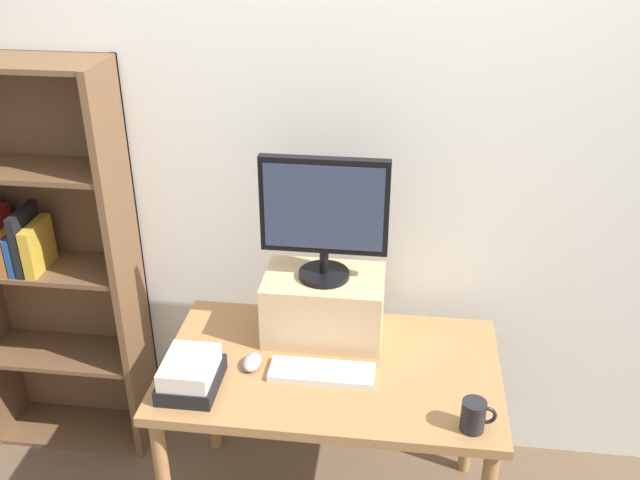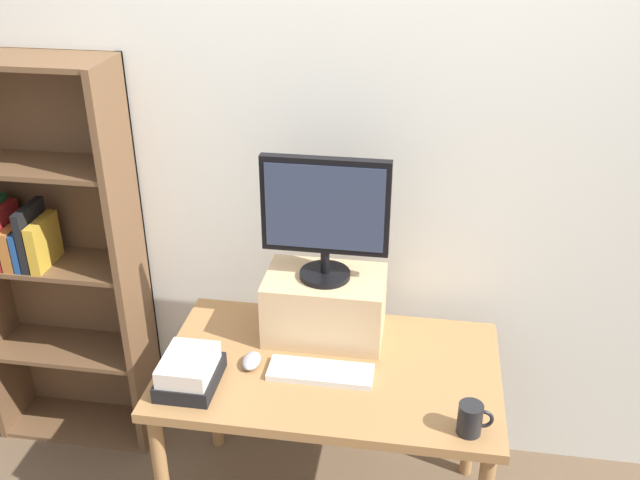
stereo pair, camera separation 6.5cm
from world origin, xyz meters
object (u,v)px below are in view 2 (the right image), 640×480
object	(u,v)px
desk	(330,384)
coffee_mug	(471,419)
computer_mouse	(252,361)
riser_box	(325,305)
book_stack	(189,371)
keyboard	(321,372)
bookshelf_unit	(52,257)
computer_monitor	(325,214)

from	to	relation	value
desk	coffee_mug	size ratio (longest dim) A/B	10.72
desk	computer_mouse	distance (m)	0.29
riser_box	book_stack	world-z (taller)	riser_box
desk	keyboard	bearing A→B (deg)	-111.82
computer_mouse	desk	bearing A→B (deg)	8.78
coffee_mug	computer_mouse	bearing A→B (deg)	163.35
computer_mouse	bookshelf_unit	bearing A→B (deg)	157.27
computer_mouse	coffee_mug	xyz separation A→B (m)	(0.74, -0.22, 0.03)
bookshelf_unit	book_stack	xyz separation A→B (m)	(0.75, -0.52, -0.09)
computer_monitor	keyboard	distance (m)	0.54
bookshelf_unit	computer_mouse	distance (m)	1.01
coffee_mug	computer_monitor	bearing A→B (deg)	138.98
desk	keyboard	xyz separation A→B (m)	(-0.02, -0.06, 0.10)
desk	coffee_mug	xyz separation A→B (m)	(0.47, -0.26, 0.14)
riser_box	computer_mouse	xyz separation A→B (m)	(-0.22, -0.23, -0.10)
desk	book_stack	distance (m)	0.50
bookshelf_unit	computer_mouse	size ratio (longest dim) A/B	16.15
bookshelf_unit	book_stack	distance (m)	0.92
computer_monitor	book_stack	world-z (taller)	computer_monitor
book_stack	coffee_mug	bearing A→B (deg)	-5.32
desk	book_stack	world-z (taller)	book_stack
keyboard	computer_mouse	world-z (taller)	computer_mouse
keyboard	coffee_mug	xyz separation A→B (m)	(0.50, -0.21, 0.04)
keyboard	computer_mouse	xyz separation A→B (m)	(-0.25, 0.02, 0.01)
riser_box	keyboard	world-z (taller)	riser_box
computer_monitor	book_stack	bearing A→B (deg)	-137.58
book_stack	computer_monitor	bearing A→B (deg)	42.42
computer_mouse	coffee_mug	bearing A→B (deg)	-16.65
computer_mouse	computer_monitor	bearing A→B (deg)	45.83
keyboard	computer_mouse	bearing A→B (deg)	176.03
riser_box	computer_mouse	distance (m)	0.34
riser_box	book_stack	bearing A→B (deg)	-137.47
bookshelf_unit	riser_box	size ratio (longest dim) A/B	3.90
desk	riser_box	bearing A→B (deg)	103.92
desk	riser_box	distance (m)	0.29
bookshelf_unit	computer_mouse	bearing A→B (deg)	-22.73
keyboard	coffee_mug	distance (m)	0.54
desk	bookshelf_unit	distance (m)	1.26
desk	computer_mouse	world-z (taller)	computer_mouse
computer_monitor	keyboard	world-z (taller)	computer_monitor
desk	keyboard	world-z (taller)	keyboard
desk	computer_monitor	xyz separation A→B (m)	(-0.05, 0.19, 0.58)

